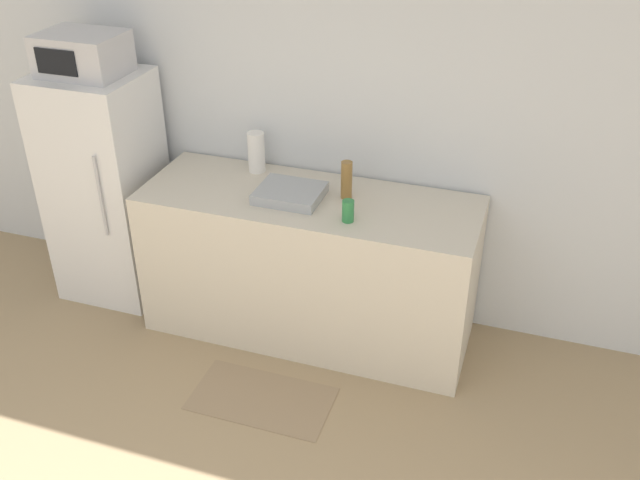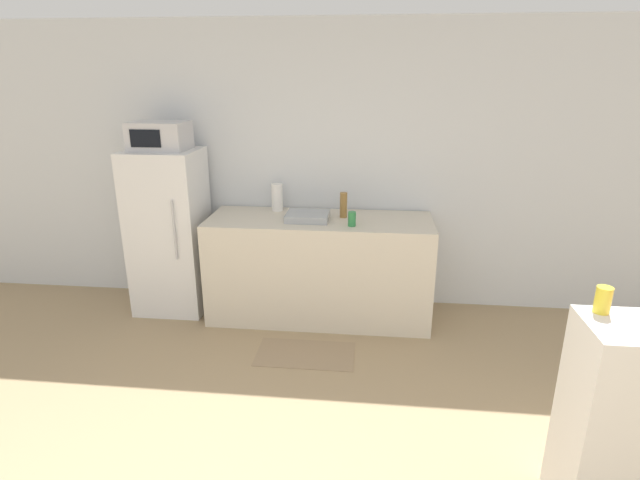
# 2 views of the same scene
# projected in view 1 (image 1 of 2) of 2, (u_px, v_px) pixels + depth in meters

# --- Properties ---
(wall_back) EXTENTS (8.00, 0.06, 2.60)m
(wall_back) POSITION_uv_depth(u_px,v_px,m) (307.00, 109.00, 4.25)
(wall_back) COLOR silver
(wall_back) RESTS_ON ground_plane
(refrigerator) EXTENTS (0.63, 0.59, 1.50)m
(refrigerator) POSITION_uv_depth(u_px,v_px,m) (106.00, 188.00, 4.58)
(refrigerator) COLOR silver
(refrigerator) RESTS_ON ground_plane
(microwave) EXTENTS (0.48, 0.37, 0.24)m
(microwave) POSITION_uv_depth(u_px,v_px,m) (83.00, 54.00, 4.13)
(microwave) COLOR #BCBCC1
(microwave) RESTS_ON refrigerator
(counter) EXTENTS (1.97, 0.71, 0.93)m
(counter) POSITION_uv_depth(u_px,v_px,m) (309.00, 266.00, 4.32)
(counter) COLOR beige
(counter) RESTS_ON ground_plane
(sink_basin) EXTENTS (0.37, 0.32, 0.06)m
(sink_basin) POSITION_uv_depth(u_px,v_px,m) (290.00, 193.00, 4.06)
(sink_basin) COLOR #9EA3A8
(sink_basin) RESTS_ON counter
(bottle_tall) EXTENTS (0.06, 0.06, 0.22)m
(bottle_tall) POSITION_uv_depth(u_px,v_px,m) (347.00, 180.00, 4.02)
(bottle_tall) COLOR olive
(bottle_tall) RESTS_ON counter
(bottle_short) EXTENTS (0.07, 0.07, 0.12)m
(bottle_short) POSITION_uv_depth(u_px,v_px,m) (348.00, 211.00, 3.81)
(bottle_short) COLOR #2D7F42
(bottle_short) RESTS_ON counter
(paper_towel_roll) EXTENTS (0.10, 0.10, 0.25)m
(paper_towel_roll) POSITION_uv_depth(u_px,v_px,m) (256.00, 152.00, 4.32)
(paper_towel_roll) COLOR white
(paper_towel_roll) RESTS_ON counter
(kitchen_rug) EXTENTS (0.78, 0.43, 0.01)m
(kitchen_rug) POSITION_uv_depth(u_px,v_px,m) (262.00, 398.00, 3.99)
(kitchen_rug) COLOR #937A5B
(kitchen_rug) RESTS_ON ground_plane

